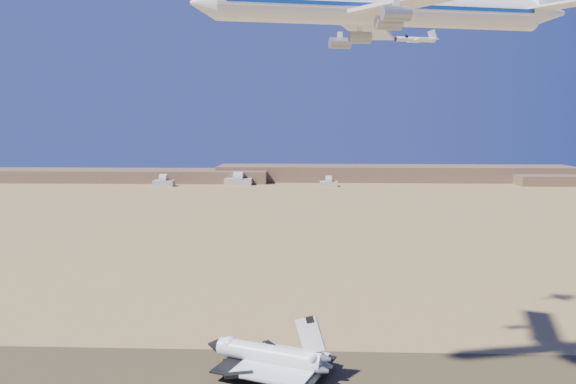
{
  "coord_description": "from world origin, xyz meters",
  "views": [
    {
      "loc": [
        20.31,
        -133.7,
        66.24
      ],
      "look_at": [
        14.58,
        8.0,
        49.32
      ],
      "focal_mm": 35.0,
      "sensor_mm": 36.0,
      "label": 1
    }
  ],
  "objects_px": {
    "chase_jet_e": "(414,39)",
    "chase_jet_f": "(482,26)",
    "carrier_747": "(372,9)",
    "crew_c": "(301,380)",
    "shuttle": "(268,357)"
  },
  "relations": [
    {
      "from": "chase_jet_e",
      "to": "chase_jet_f",
      "type": "xyz_separation_m",
      "value": [
        24.42,
        14.42,
        6.1
      ]
    },
    {
      "from": "carrier_747",
      "to": "chase_jet_e",
      "type": "xyz_separation_m",
      "value": [
        18.27,
        49.43,
        0.89
      ]
    },
    {
      "from": "crew_c",
      "to": "chase_jet_f",
      "type": "distance_m",
      "value": 124.97
    },
    {
      "from": "shuttle",
      "to": "chase_jet_e",
      "type": "relative_size",
      "value": 2.33
    },
    {
      "from": "shuttle",
      "to": "chase_jet_f",
      "type": "bearing_deg",
      "value": 55.8
    },
    {
      "from": "crew_c",
      "to": "shuttle",
      "type": "bearing_deg",
      "value": 6.76
    },
    {
      "from": "carrier_747",
      "to": "chase_jet_e",
      "type": "distance_m",
      "value": 52.71
    },
    {
      "from": "shuttle",
      "to": "crew_c",
      "type": "relative_size",
      "value": 21.02
    },
    {
      "from": "shuttle",
      "to": "chase_jet_f",
      "type": "relative_size",
      "value": 2.59
    },
    {
      "from": "carrier_747",
      "to": "chase_jet_f",
      "type": "relative_size",
      "value": 6.11
    },
    {
      "from": "carrier_747",
      "to": "chase_jet_e",
      "type": "height_order",
      "value": "carrier_747"
    },
    {
      "from": "chase_jet_f",
      "to": "chase_jet_e",
      "type": "bearing_deg",
      "value": -153.06
    },
    {
      "from": "crew_c",
      "to": "chase_jet_e",
      "type": "bearing_deg",
      "value": -94.33
    },
    {
      "from": "carrier_747",
      "to": "crew_c",
      "type": "relative_size",
      "value": 49.52
    },
    {
      "from": "chase_jet_f",
      "to": "crew_c",
      "type": "bearing_deg",
      "value": -141.46
    }
  ]
}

